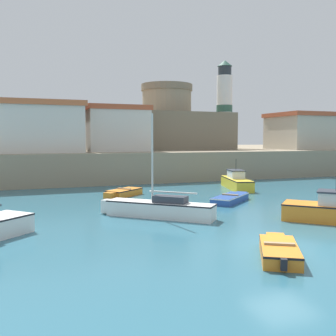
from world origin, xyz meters
TOP-DOWN VIEW (x-y plane):
  - ground_plane at (0.00, 0.00)m, footprint 200.00×200.00m
  - quay_seawall at (0.00, 41.72)m, footprint 120.00×40.00m
  - motorboat_orange_2 at (5.24, 2.80)m, footprint 4.75×4.78m
  - dinghy_orange_3 at (-2.44, 15.20)m, footprint 3.29×3.01m
  - dinghy_blue_4 at (3.54, 10.15)m, footprint 3.99×3.60m
  - motorboat_yellow_6 at (7.41, 16.09)m, footprint 2.81×6.08m
  - sailboat_white_8 at (-2.59, 6.95)m, footprint 5.29×4.94m
  - dinghy_orange_9 at (-0.94, -1.11)m, footprint 2.64×3.49m
  - fortress at (8.00, 34.32)m, footprint 12.92×12.92m
  - lighthouse at (16.00, 33.99)m, footprint 2.10×2.10m
  - harbor_shed_near_wharf at (0.00, 27.37)m, footprint 6.43×4.23m
  - harbor_shed_mid_row at (24.00, 27.61)m, footprint 8.32×7.02m
  - harbor_shed_far_end at (-8.00, 26.94)m, footprint 8.83×6.90m

SIDE VIEW (x-z plane):
  - ground_plane at x=0.00m, z-range 0.00..0.00m
  - dinghy_blue_4 at x=3.54m, z-range -0.01..0.52m
  - dinghy_orange_9 at x=-0.94m, z-range -0.01..0.54m
  - dinghy_orange_3 at x=-2.44m, z-range -0.01..0.55m
  - sailboat_white_8 at x=-2.59m, z-range -2.23..3.24m
  - motorboat_orange_2 at x=5.24m, z-range -0.65..1.82m
  - motorboat_yellow_6 at x=7.41m, z-range -0.65..1.82m
  - quay_seawall at x=0.00m, z-range 0.00..2.86m
  - harbor_shed_mid_row at x=24.00m, z-range 2.88..7.35m
  - harbor_shed_near_wharf at x=0.00m, z-range 2.88..7.55m
  - harbor_shed_far_end at x=-8.00m, z-range 2.88..7.64m
  - fortress at x=8.00m, z-range 1.56..9.62m
  - lighthouse at x=16.00m, z-range 2.66..14.22m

